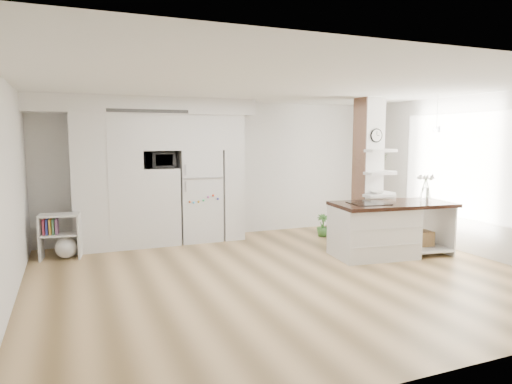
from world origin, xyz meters
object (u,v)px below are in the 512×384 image
Objects in this scene: kitchen_island at (380,228)px; bookshelf at (62,239)px; floor_plant_a at (350,233)px; refrigerator at (199,195)px.

bookshelf is (-4.93, 1.85, -0.15)m from kitchen_island.
kitchen_island reaches higher than bookshelf.
bookshelf is at bearing 168.24° from floor_plant_a.
refrigerator is at bearing 148.83° from floor_plant_a.
kitchen_island is 0.86m from floor_plant_a.
floor_plant_a is (-0.03, 0.82, -0.23)m from kitchen_island.
floor_plant_a is at bearing -3.91° from bookshelf.
kitchen_island is 5.27m from bookshelf.
bookshelf is at bearing 166.23° from kitchen_island.
bookshelf reaches higher than floor_plant_a.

